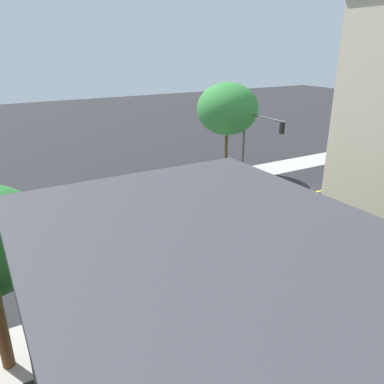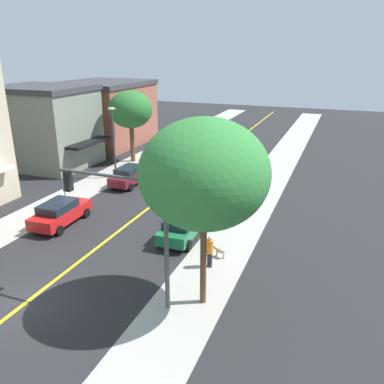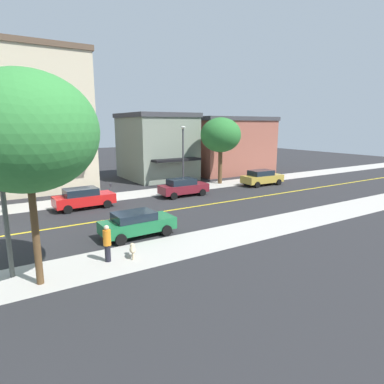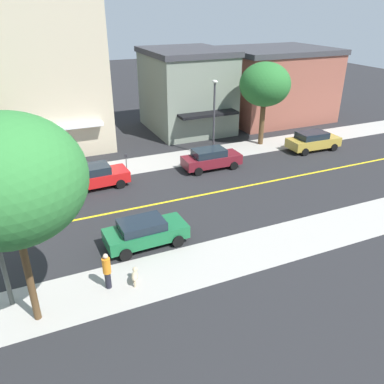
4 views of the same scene
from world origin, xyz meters
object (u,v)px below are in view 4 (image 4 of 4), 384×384
at_px(parking_meter, 126,160).
at_px(street_lamp, 214,111).
at_px(street_tree_right_corner, 7,180).
at_px(green_sedan_right_curb, 145,232).
at_px(small_dog, 135,275).
at_px(fire_hydrant, 11,184).
at_px(gold_sedan_left_curb, 313,141).
at_px(pedestrian_orange_shirt, 107,270).
at_px(street_tree_left_far, 265,85).
at_px(red_sedan_left_curb, 94,176).
at_px(maroon_sedan_left_curb, 211,158).

distance_m(parking_meter, street_lamp, 7.98).
bearing_deg(street_tree_right_corner, green_sedan_right_curb, 120.81).
bearing_deg(green_sedan_right_curb, small_dog, -118.36).
bearing_deg(street_lamp, fire_hydrant, -89.96).
bearing_deg(small_dog, gold_sedan_left_curb, -40.73).
distance_m(street_tree_right_corner, pedestrian_orange_shirt, 6.06).
height_order(street_tree_right_corner, pedestrian_orange_shirt, street_tree_right_corner).
bearing_deg(fire_hydrant, gold_sedan_left_curb, 85.37).
bearing_deg(small_dog, fire_hydrant, 39.59).
distance_m(street_tree_left_far, green_sedan_right_curb, 19.12).
distance_m(street_tree_left_far, parking_meter, 13.65).
bearing_deg(red_sedan_left_curb, street_tree_left_far, 9.58).
height_order(green_sedan_right_curb, small_dog, green_sedan_right_curb).
bearing_deg(street_tree_right_corner, maroon_sedan_left_curb, 130.23).
xyz_separation_m(gold_sedan_left_curb, small_dog, (11.12, -19.18, -0.43)).
height_order(gold_sedan_left_curb, pedestrian_orange_shirt, pedestrian_orange_shirt).
bearing_deg(fire_hydrant, parking_meter, 87.98).
height_order(street_tree_left_far, parking_meter, street_tree_left_far).
distance_m(street_tree_right_corner, small_dog, 7.14).
bearing_deg(street_lamp, street_tree_right_corner, -47.37).
bearing_deg(street_tree_left_far, pedestrian_orange_shirt, -50.47).
bearing_deg(gold_sedan_left_curb, red_sedan_left_curb, -178.37).
relative_size(green_sedan_right_curb, pedestrian_orange_shirt, 2.41).
xyz_separation_m(street_tree_right_corner, maroon_sedan_left_curb, (-11.41, 13.49, -5.30)).
bearing_deg(green_sedan_right_curb, street_tree_right_corner, -150.96).
bearing_deg(parking_meter, fire_hydrant, -92.02).
bearing_deg(green_sedan_right_curb, street_lamp, 46.51).
distance_m(street_tree_left_far, maroon_sedan_left_curb, 8.80).
bearing_deg(pedestrian_orange_shirt, gold_sedan_left_curb, 30.51).
bearing_deg(street_lamp, small_dog, -38.91).
distance_m(street_tree_left_far, fire_hydrant, 21.47).
height_order(red_sedan_left_curb, green_sedan_right_curb, red_sedan_left_curb).
relative_size(parking_meter, gold_sedan_left_curb, 0.32).
relative_size(fire_hydrant, small_dog, 0.93).
height_order(fire_hydrant, red_sedan_left_curb, red_sedan_left_curb).
distance_m(parking_meter, green_sedan_right_curb, 10.11).
bearing_deg(gold_sedan_left_curb, green_sedan_right_curb, -153.54).
relative_size(street_lamp, red_sedan_left_curb, 1.37).
xyz_separation_m(fire_hydrant, parking_meter, (0.28, 8.00, 0.57)).
distance_m(fire_hydrant, small_dog, 13.94).
bearing_deg(parking_meter, small_dog, -13.79).
height_order(street_tree_left_far, small_dog, street_tree_left_far).
relative_size(parking_meter, green_sedan_right_curb, 0.34).
distance_m(street_tree_left_far, small_dog, 22.03).
height_order(street_tree_left_far, pedestrian_orange_shirt, street_tree_left_far).
height_order(parking_meter, red_sedan_left_curb, red_sedan_left_curb).
bearing_deg(gold_sedan_left_curb, fire_hydrant, 176.81).
bearing_deg(maroon_sedan_left_curb, street_tree_left_far, 28.05).
xyz_separation_m(maroon_sedan_left_curb, gold_sedan_left_curb, (-0.25, 9.94, 0.01)).
xyz_separation_m(parking_meter, green_sedan_right_curb, (9.96, -1.72, -0.18)).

